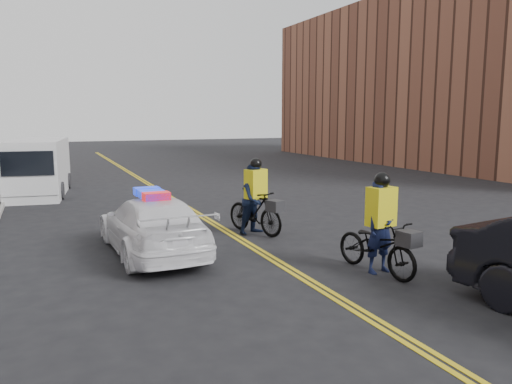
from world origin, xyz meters
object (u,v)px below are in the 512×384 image
Objects in this scene: cargo_van at (38,168)px; cyclist_near at (380,238)px; police_cruiser at (152,225)px; cyclist_far at (256,204)px.

cyclist_near is at bearing -57.84° from cargo_van.
cargo_van is (-2.39, 10.61, 0.42)m from police_cruiser.
police_cruiser is 10.88m from cargo_van.
cyclist_near is 1.03× the size of cyclist_far.
cyclist_near is (3.96, -3.27, 0.05)m from police_cruiser.
police_cruiser is 5.13m from cyclist_near.
cyclist_far reaches higher than police_cruiser.
cyclist_far is at bearing -165.85° from police_cruiser.
police_cruiser is at bearing -69.72° from cargo_van.
police_cruiser is at bearing 131.82° from cyclist_near.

